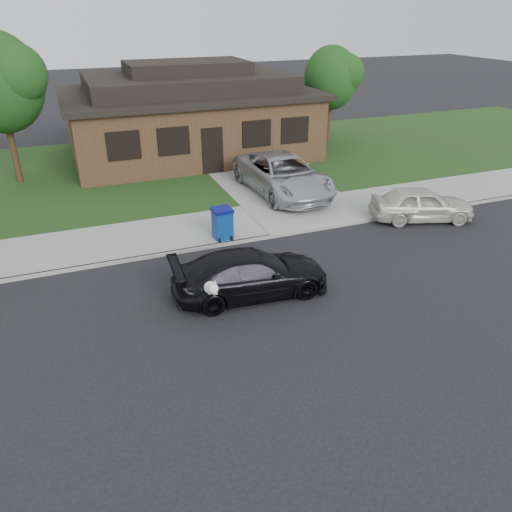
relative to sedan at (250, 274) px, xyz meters
name	(u,v)px	position (x,y,z in m)	size (l,w,h in m)	color
ground	(191,311)	(-1.80, -0.26, -0.64)	(120.00, 120.00, 0.00)	black
sidewalk	(154,236)	(-1.80, 4.74, -0.58)	(60.00, 3.00, 0.12)	gray
curb	(163,254)	(-1.80, 3.24, -0.58)	(60.00, 0.12, 0.12)	gray
lawn	(122,172)	(-1.80, 12.74, -0.57)	(60.00, 13.00, 0.13)	#193814
driveway	(260,176)	(4.20, 9.74, -0.57)	(4.50, 13.00, 0.14)	gray
sedan	(250,274)	(0.00, 0.00, 0.00)	(4.50, 2.24, 1.27)	black
minivan	(283,175)	(4.15, 7.07, 0.29)	(2.61, 5.66, 1.57)	#B4B7BC
white_compact	(422,204)	(7.90, 2.73, 0.00)	(1.51, 3.75, 1.28)	silver
recycling_bin	(222,223)	(0.36, 3.63, 0.02)	(0.67, 0.71, 1.07)	navy
house	(190,115)	(2.20, 14.74, 1.50)	(12.60, 8.60, 4.65)	#422B1C
tree_0	(2,81)	(-6.13, 12.62, 3.84)	(3.78, 3.60, 6.34)	#332114
tree_1	(334,77)	(10.34, 14.14, 3.07)	(3.15, 3.00, 5.25)	#332114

